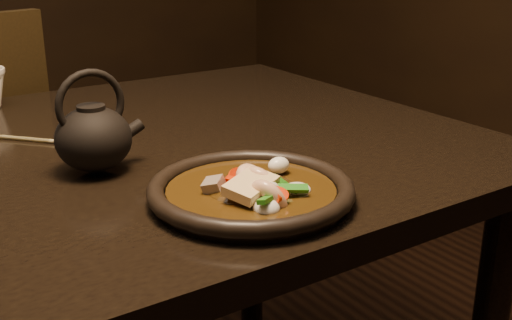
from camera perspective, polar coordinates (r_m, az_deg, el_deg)
plate at (r=0.81m, az=-0.44°, el=-2.80°), size 0.27×0.27×0.03m
stirfry at (r=0.80m, az=-0.10°, el=-2.73°), size 0.14×0.14×0.06m
teapot at (r=0.93m, az=-14.24°, el=2.16°), size 0.13×0.11×0.15m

